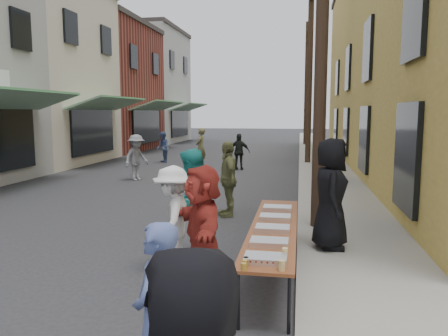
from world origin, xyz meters
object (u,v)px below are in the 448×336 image
(guest_front_c, at_px, (191,203))
(server, at_px, (331,194))
(catering_tray_sausage, at_px, (265,259))
(utility_pole_mid, at_px, (310,69))
(serving_table, at_px, (274,229))
(utility_pole_near, at_px, (322,12))
(utility_pole_far, at_px, (306,85))

(guest_front_c, distance_m, server, 2.47)
(guest_front_c, bearing_deg, catering_tray_sausage, 33.03)
(utility_pole_mid, xyz_separation_m, guest_front_c, (-2.23, -14.05, -3.56))
(catering_tray_sausage, bearing_deg, guest_front_c, 123.26)
(serving_table, relative_size, guest_front_c, 2.13)
(utility_pole_near, xyz_separation_m, server, (0.17, -1.50, -3.42))
(utility_pole_near, relative_size, server, 4.59)
(serving_table, height_order, guest_front_c, guest_front_c)
(utility_pole_mid, xyz_separation_m, utility_pole_far, (0.00, 12.00, 0.00))
(serving_table, relative_size, catering_tray_sausage, 8.00)
(guest_front_c, xyz_separation_m, server, (2.40, 0.55, 0.14))
(utility_pole_far, bearing_deg, utility_pole_near, -90.00)
(serving_table, bearing_deg, utility_pole_mid, 87.02)
(guest_front_c, bearing_deg, utility_pole_far, 174.88)
(utility_pole_mid, height_order, catering_tray_sausage, utility_pole_mid)
(utility_pole_far, distance_m, guest_front_c, 26.39)
(utility_pole_near, bearing_deg, guest_front_c, -137.39)
(utility_pole_far, bearing_deg, utility_pole_mid, -90.00)
(utility_pole_mid, bearing_deg, utility_pole_near, -90.00)
(utility_pole_mid, distance_m, server, 13.93)
(utility_pole_far, xyz_separation_m, server, (0.17, -25.50, -3.42))
(utility_pole_near, distance_m, utility_pole_far, 24.00)
(utility_pole_mid, relative_size, server, 4.59)
(guest_front_c, bearing_deg, server, 102.80)
(utility_pole_far, height_order, catering_tray_sausage, utility_pole_far)
(utility_pole_mid, bearing_deg, utility_pole_far, 90.00)
(guest_front_c, bearing_deg, serving_table, 67.84)
(serving_table, bearing_deg, utility_pole_far, 88.36)
(utility_pole_mid, height_order, serving_table, utility_pole_mid)
(catering_tray_sausage, bearing_deg, utility_pole_mid, 87.32)
(utility_pole_mid, xyz_separation_m, catering_tray_sausage, (-0.76, -16.29, -3.71))
(utility_pole_near, height_order, utility_pole_far, same)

